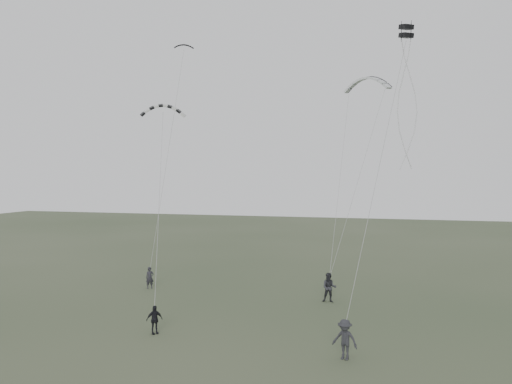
% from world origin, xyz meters
% --- Properties ---
extents(ground, '(140.00, 140.00, 0.00)m').
position_xyz_m(ground, '(0.00, 0.00, 0.00)').
color(ground, '#334129').
rests_on(ground, ground).
extents(flyer_left, '(0.68, 0.64, 1.56)m').
position_xyz_m(flyer_left, '(-7.05, 6.74, 0.78)').
color(flyer_left, black).
rests_on(flyer_left, ground).
extents(flyer_right, '(0.96, 0.77, 1.89)m').
position_xyz_m(flyer_right, '(5.93, 6.24, 0.95)').
color(flyer_right, '#25252A').
rests_on(flyer_right, ground).
extents(flyer_center, '(0.86, 0.87, 1.47)m').
position_xyz_m(flyer_center, '(-2.04, -2.53, 0.74)').
color(flyer_center, black).
rests_on(flyer_center, ground).
extents(flyer_far, '(1.30, 0.97, 1.79)m').
position_xyz_m(flyer_far, '(7.78, -3.58, 0.90)').
color(flyer_far, '#232327').
rests_on(flyer_far, ground).
extents(kite_dark_small, '(1.63, 1.12, 0.60)m').
position_xyz_m(kite_dark_small, '(-6.29, 11.36, 18.55)').
color(kite_dark_small, black).
rests_on(kite_dark_small, flyer_left).
extents(kite_pale_large, '(3.82, 2.23, 1.64)m').
position_xyz_m(kite_pale_large, '(7.85, 13.95, 15.71)').
color(kite_pale_large, '#B9BDBF').
rests_on(kite_pale_large, flyer_right).
extents(kite_striped, '(3.29, 2.29, 1.38)m').
position_xyz_m(kite_striped, '(-5.92, 6.75, 13.13)').
color(kite_striped, black).
rests_on(kite_striped, flyer_center).
extents(kite_box, '(0.87, 0.89, 0.78)m').
position_xyz_m(kite_box, '(10.42, 2.14, 15.86)').
color(kite_box, black).
rests_on(kite_box, flyer_far).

